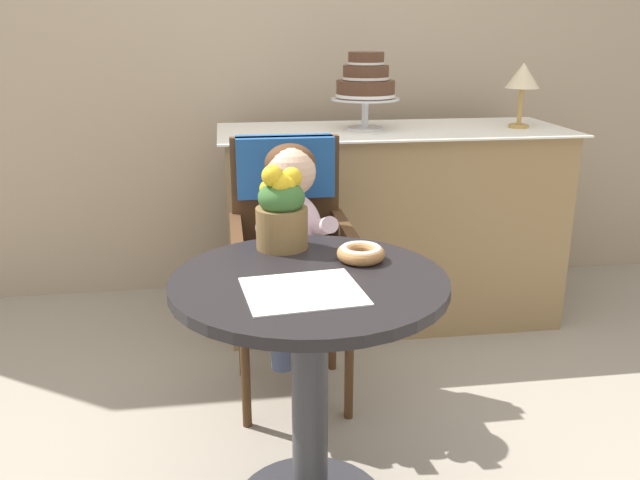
% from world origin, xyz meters
% --- Properties ---
extents(back_wall, '(4.80, 0.10, 2.70)m').
position_xyz_m(back_wall, '(0.00, 1.85, 1.35)').
color(back_wall, tan).
rests_on(back_wall, ground).
extents(cafe_table, '(0.72, 0.72, 0.72)m').
position_xyz_m(cafe_table, '(0.00, 0.00, 0.51)').
color(cafe_table, black).
rests_on(cafe_table, ground).
extents(wicker_chair, '(0.42, 0.45, 0.95)m').
position_xyz_m(wicker_chair, '(0.02, 0.73, 0.64)').
color(wicker_chair, '#472D19').
rests_on(wicker_chair, ground).
extents(seated_child, '(0.27, 0.32, 0.73)m').
position_xyz_m(seated_child, '(0.02, 0.57, 0.68)').
color(seated_child, silver).
rests_on(seated_child, ground).
extents(paper_napkin, '(0.31, 0.27, 0.00)m').
position_xyz_m(paper_napkin, '(-0.03, -0.10, 0.72)').
color(paper_napkin, white).
rests_on(paper_napkin, cafe_table).
extents(donut_front, '(0.13, 0.13, 0.04)m').
position_xyz_m(donut_front, '(0.16, 0.11, 0.74)').
color(donut_front, '#AD7542').
rests_on(donut_front, cafe_table).
extents(flower_vase, '(0.15, 0.15, 0.25)m').
position_xyz_m(flower_vase, '(-0.05, 0.25, 0.84)').
color(flower_vase, brown).
rests_on(flower_vase, cafe_table).
extents(display_counter, '(1.56, 0.62, 0.90)m').
position_xyz_m(display_counter, '(0.55, 1.30, 0.45)').
color(display_counter, '#93754C').
rests_on(display_counter, ground).
extents(tiered_cake_stand, '(0.30, 0.30, 0.33)m').
position_xyz_m(tiered_cake_stand, '(0.42, 1.30, 1.10)').
color(tiered_cake_stand, silver).
rests_on(tiered_cake_stand, display_counter).
extents(table_lamp, '(0.15, 0.15, 0.28)m').
position_xyz_m(table_lamp, '(1.12, 1.26, 1.12)').
color(table_lamp, '#B28C47').
rests_on(table_lamp, display_counter).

